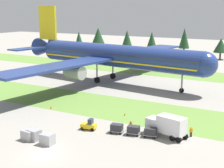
# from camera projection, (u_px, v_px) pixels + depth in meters

# --- Properties ---
(ground_plane) EXTENTS (400.00, 400.00, 0.00)m
(ground_plane) POSITION_uv_depth(u_px,v_px,m) (44.00, 155.00, 48.69)
(ground_plane) COLOR gray
(grass_strip_near) EXTENTS (320.00, 16.07, 0.01)m
(grass_strip_near) POSITION_uv_depth(u_px,v_px,m) (127.00, 109.00, 70.58)
(grass_strip_near) COLOR olive
(grass_strip_near) RESTS_ON ground
(grass_strip_far) EXTENTS (320.00, 16.07, 0.01)m
(grass_strip_far) POSITION_uv_depth(u_px,v_px,m) (191.00, 75.00, 108.03)
(grass_strip_far) COLOR olive
(grass_strip_far) RESTS_ON ground
(airliner) EXTENTS (60.94, 75.22, 21.33)m
(airliner) POSITION_uv_depth(u_px,v_px,m) (111.00, 55.00, 95.83)
(airliner) COLOR navy
(airliner) RESTS_ON ground
(baggage_tug) EXTENTS (2.80, 1.77, 1.97)m
(baggage_tug) POSITION_uv_depth(u_px,v_px,m) (89.00, 125.00, 58.62)
(baggage_tug) COLOR yellow
(baggage_tug) RESTS_ON ground
(cargo_dolly_lead) EXTENTS (2.45, 1.89, 1.55)m
(cargo_dolly_lead) POSITION_uv_depth(u_px,v_px,m) (117.00, 128.00, 57.02)
(cargo_dolly_lead) COLOR #A3A3A8
(cargo_dolly_lead) RESTS_ON ground
(cargo_dolly_second) EXTENTS (2.45, 1.89, 1.55)m
(cargo_dolly_second) POSITION_uv_depth(u_px,v_px,m) (133.00, 130.00, 56.12)
(cargo_dolly_second) COLOR #A3A3A8
(cargo_dolly_second) RESTS_ON ground
(cargo_dolly_third) EXTENTS (2.45, 1.89, 1.55)m
(cargo_dolly_third) POSITION_uv_depth(u_px,v_px,m) (151.00, 132.00, 55.21)
(cargo_dolly_third) COLOR #A3A3A8
(cargo_dolly_third) RESTS_ON ground
(catering_truck) EXTENTS (7.30, 3.82, 3.58)m
(catering_truck) POSITION_uv_depth(u_px,v_px,m) (167.00, 125.00, 55.28)
(catering_truck) COLOR silver
(catering_truck) RESTS_ON ground
(ground_crew_marshaller) EXTENTS (0.46, 0.38, 1.74)m
(ground_crew_marshaller) POSITION_uv_depth(u_px,v_px,m) (191.00, 131.00, 55.29)
(ground_crew_marshaller) COLOR black
(ground_crew_marshaller) RESTS_ON ground
(ground_crew_loader) EXTENTS (0.36, 0.50, 1.74)m
(ground_crew_loader) POSITION_uv_depth(u_px,v_px,m) (131.00, 125.00, 58.33)
(ground_crew_loader) COLOR black
(ground_crew_loader) RESTS_ON ground
(uld_container_0) EXTENTS (2.17, 1.82, 1.72)m
(uld_container_0) POSITION_uv_depth(u_px,v_px,m) (34.00, 135.00, 54.00)
(uld_container_0) COLOR #A3A3A8
(uld_container_0) RESTS_ON ground
(uld_container_1) EXTENTS (2.11, 1.74, 1.61)m
(uld_container_1) POSITION_uv_depth(u_px,v_px,m) (28.00, 135.00, 54.03)
(uld_container_1) COLOR #A3A3A8
(uld_container_1) RESTS_ON ground
(uld_container_2) EXTENTS (2.05, 1.66, 1.73)m
(uld_container_2) POSITION_uv_depth(u_px,v_px,m) (47.00, 139.00, 52.16)
(uld_container_2) COLOR #A3A3A8
(uld_container_2) RESTS_ON ground
(taxiway_marker_0) EXTENTS (0.44, 0.44, 0.58)m
(taxiway_marker_0) POSITION_uv_depth(u_px,v_px,m) (177.00, 123.00, 61.55)
(taxiway_marker_0) COLOR orange
(taxiway_marker_0) RESTS_ON ground
(taxiway_marker_1) EXTENTS (0.44, 0.44, 0.50)m
(taxiway_marker_1) POSITION_uv_depth(u_px,v_px,m) (125.00, 114.00, 66.46)
(taxiway_marker_1) COLOR orange
(taxiway_marker_1) RESTS_ON ground
(taxiway_marker_2) EXTENTS (0.44, 0.44, 0.65)m
(taxiway_marker_2) POSITION_uv_depth(u_px,v_px,m) (51.00, 107.00, 71.07)
(taxiway_marker_2) COLOR orange
(taxiway_marker_2) RESTS_ON ground
(taxiway_marker_3) EXTENTS (0.44, 0.44, 0.57)m
(taxiway_marker_3) POSITION_uv_depth(u_px,v_px,m) (43.00, 98.00, 78.18)
(taxiway_marker_3) COLOR orange
(taxiway_marker_3) RESTS_ON ground
(distant_tree_line) EXTENTS (177.72, 9.96, 12.31)m
(distant_tree_line) POSITION_uv_depth(u_px,v_px,m) (199.00, 42.00, 143.20)
(distant_tree_line) COLOR #4C3823
(distant_tree_line) RESTS_ON ground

